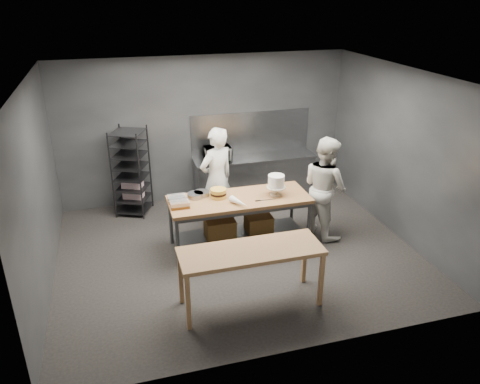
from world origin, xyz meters
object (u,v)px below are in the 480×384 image
object	(u,v)px
speed_rack	(131,172)
frosted_cake_stand	(276,182)
microwave	(217,154)
work_table	(238,216)
near_counter	(251,255)
chef_behind	(217,179)
layer_cake	(218,193)
chef_right	(325,187)

from	to	relation	value
speed_rack	frosted_cake_stand	world-z (taller)	speed_rack
microwave	frosted_cake_stand	xyz separation A→B (m)	(0.55, -2.02, 0.11)
work_table	near_counter	size ratio (longest dim) A/B	1.20
chef_behind	layer_cake	bearing A→B (deg)	54.37
near_counter	chef_behind	xyz separation A→B (m)	(0.09, 2.42, 0.17)
microwave	frosted_cake_stand	distance (m)	2.09
chef_right	microwave	size ratio (longest dim) A/B	3.42
work_table	chef_right	xyz separation A→B (m)	(1.62, 0.01, 0.35)
chef_right	layer_cake	size ratio (longest dim) A/B	6.78
layer_cake	near_counter	bearing A→B (deg)	-88.78
near_counter	frosted_cake_stand	distance (m)	1.88
near_counter	chef_behind	world-z (taller)	chef_behind
speed_rack	chef_behind	size ratio (longest dim) A/B	0.89
microwave	chef_right	bearing A→B (deg)	-52.03
frosted_cake_stand	layer_cake	size ratio (longest dim) A/B	1.34
microwave	layer_cake	world-z (taller)	microwave
work_table	speed_rack	size ratio (longest dim) A/B	1.37
microwave	speed_rack	bearing A→B (deg)	-177.41
work_table	microwave	xyz separation A→B (m)	(0.11, 1.95, 0.48)
speed_rack	layer_cake	world-z (taller)	speed_rack
work_table	chef_right	bearing A→B (deg)	0.40
frosted_cake_stand	near_counter	bearing A→B (deg)	-120.51
chef_right	microwave	world-z (taller)	chef_right
work_table	chef_behind	size ratio (longest dim) A/B	1.22
frosted_cake_stand	chef_behind	bearing A→B (deg)	135.80
near_counter	speed_rack	size ratio (longest dim) A/B	1.14
chef_right	frosted_cake_stand	size ratio (longest dim) A/B	5.06
work_table	chef_behind	world-z (taller)	chef_behind
chef_behind	speed_rack	bearing A→B (deg)	-61.98
layer_cake	microwave	bearing A→B (deg)	77.05
layer_cake	chef_behind	bearing A→B (deg)	79.27
speed_rack	frosted_cake_stand	bearing A→B (deg)	-39.87
work_table	chef_right	size ratio (longest dim) A/B	1.30
chef_behind	microwave	size ratio (longest dim) A/B	3.62
work_table	microwave	bearing A→B (deg)	86.91
speed_rack	chef_right	size ratio (longest dim) A/B	0.94
work_table	frosted_cake_stand	size ratio (longest dim) A/B	6.55
speed_rack	microwave	bearing A→B (deg)	2.59
frosted_cake_stand	microwave	bearing A→B (deg)	105.28
near_counter	microwave	xyz separation A→B (m)	(0.39, 3.61, 0.24)
work_table	frosted_cake_stand	distance (m)	0.88
near_counter	frosted_cake_stand	bearing A→B (deg)	59.49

